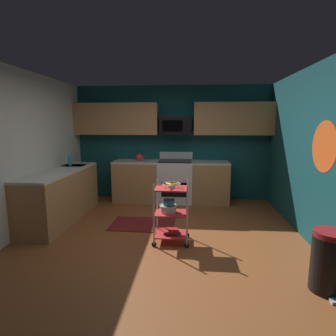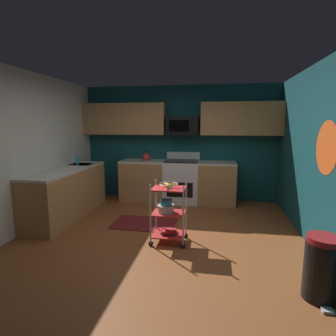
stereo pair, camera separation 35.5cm
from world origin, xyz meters
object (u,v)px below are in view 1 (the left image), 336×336
object	(u,v)px
kettle	(140,157)
mixing_bowl_small	(169,202)
fruit_bowl	(171,185)
dish_soap_bottle	(70,161)
book_stack	(171,232)
trash_can	(328,261)
microwave	(176,126)
mixing_bowl_large	(168,208)
rolling_cart	(171,213)
oven_range	(175,181)

from	to	relation	value
kettle	mixing_bowl_small	bearing A→B (deg)	-68.53
fruit_bowl	dish_soap_bottle	xyz separation A→B (m)	(-2.12, 1.31, 0.14)
kettle	fruit_bowl	bearing A→B (deg)	-67.60
book_stack	trash_can	size ratio (longest dim) A/B	0.34
microwave	mixing_bowl_large	size ratio (longest dim) A/B	2.78
fruit_bowl	mixing_bowl_small	xyz separation A→B (m)	(-0.04, -0.01, -0.26)
kettle	trash_can	distance (m)	4.17
microwave	fruit_bowl	distance (m)	2.39
rolling_cart	kettle	size ratio (longest dim) A/B	3.47
oven_range	rolling_cart	xyz separation A→B (m)	(0.07, -2.14, -0.03)
oven_range	kettle	size ratio (longest dim) A/B	4.17
mixing_bowl_small	book_stack	xyz separation A→B (m)	(0.04, 0.01, -0.46)
dish_soap_bottle	microwave	bearing A→B (deg)	24.60
fruit_bowl	kettle	world-z (taller)	kettle
rolling_cart	trash_can	bearing A→B (deg)	-31.16
mixing_bowl_large	book_stack	world-z (taller)	mixing_bowl_large
rolling_cart	oven_range	bearing A→B (deg)	92.00
book_stack	microwave	bearing A→B (deg)	91.92
book_stack	kettle	xyz separation A→B (m)	(-0.88, 2.14, 0.84)
mixing_bowl_small	oven_range	bearing A→B (deg)	90.98
mixing_bowl_large	trash_can	distance (m)	2.07
mixing_bowl_large	microwave	bearing A→B (deg)	90.73
oven_range	mixing_bowl_large	distance (m)	2.14
book_stack	kettle	world-z (taller)	kettle
rolling_cart	kettle	xyz separation A→B (m)	(-0.88, 2.14, 0.55)
book_stack	rolling_cart	bearing A→B (deg)	90.00
dish_soap_bottle	fruit_bowl	bearing A→B (deg)	-31.67
fruit_bowl	trash_can	xyz separation A→B (m)	(1.73, -1.04, -0.55)
microwave	trash_can	distance (m)	3.99
rolling_cart	trash_can	size ratio (longest dim) A/B	1.39
mixing_bowl_large	kettle	bearing A→B (deg)	111.32
kettle	book_stack	bearing A→B (deg)	-67.60
microwave	trash_can	bearing A→B (deg)	-61.29
book_stack	kettle	size ratio (longest dim) A/B	0.86
microwave	kettle	world-z (taller)	microwave
oven_range	kettle	world-z (taller)	kettle
fruit_bowl	kettle	distance (m)	2.32
microwave	rolling_cart	distance (m)	2.57
oven_range	mixing_bowl_large	xyz separation A→B (m)	(0.03, -2.14, 0.04)
mixing_bowl_small	book_stack	size ratio (longest dim) A/B	0.80
mixing_bowl_large	dish_soap_bottle	xyz separation A→B (m)	(-2.08, 1.31, 0.50)
mixing_bowl_small	kettle	distance (m)	2.33
oven_range	dish_soap_bottle	distance (m)	2.28
mixing_bowl_small	microwave	bearing A→B (deg)	90.95
dish_soap_bottle	mixing_bowl_small	bearing A→B (deg)	-32.24
kettle	mixing_bowl_large	bearing A→B (deg)	-68.68
microwave	trash_can	xyz separation A→B (m)	(1.80, -3.29, -1.37)
rolling_cart	fruit_bowl	bearing A→B (deg)	180.00
mixing_bowl_small	mixing_bowl_large	bearing A→B (deg)	147.04
book_stack	dish_soap_bottle	bearing A→B (deg)	148.33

